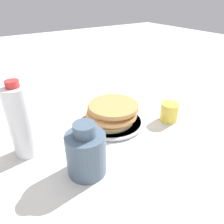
% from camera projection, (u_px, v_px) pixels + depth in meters
% --- Properties ---
extents(ground_plane, '(4.00, 4.00, 0.00)m').
position_uv_depth(ground_plane, '(111.00, 122.00, 0.80)').
color(ground_plane, silver).
extents(plate, '(0.23, 0.23, 0.01)m').
position_uv_depth(plate, '(112.00, 122.00, 0.79)').
color(plate, silver).
rests_on(plate, ground_plane).
extents(pancake_stack, '(0.19, 0.19, 0.07)m').
position_uv_depth(pancake_stack, '(112.00, 112.00, 0.77)').
color(pancake_stack, '#D9BA78').
rests_on(pancake_stack, plate).
extents(juice_glass, '(0.06, 0.06, 0.07)m').
position_uv_depth(juice_glass, '(169.00, 112.00, 0.80)').
color(juice_glass, yellow).
rests_on(juice_glass, ground_plane).
extents(cream_jug, '(0.10, 0.10, 0.15)m').
position_uv_depth(cream_jug, '(86.00, 152.00, 0.56)').
color(cream_jug, '#4C6075').
rests_on(cream_jug, ground_plane).
extents(water_bottle_near, '(0.07, 0.07, 0.23)m').
position_uv_depth(water_bottle_near, '(21.00, 122.00, 0.60)').
color(water_bottle_near, white).
rests_on(water_bottle_near, ground_plane).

